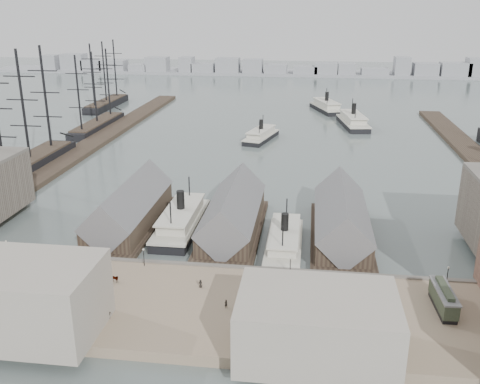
# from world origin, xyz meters

# --- Properties ---
(ground) EXTENTS (900.00, 900.00, 0.00)m
(ground) POSITION_xyz_m (0.00, 0.00, 0.00)
(ground) COLOR #4E5A59
(ground) RESTS_ON ground
(quay) EXTENTS (180.00, 30.00, 2.00)m
(quay) POSITION_xyz_m (0.00, -20.00, 1.00)
(quay) COLOR #7F6C56
(quay) RESTS_ON ground
(seawall) EXTENTS (180.00, 1.20, 2.30)m
(seawall) POSITION_xyz_m (0.00, -5.20, 1.15)
(seawall) COLOR #59544C
(seawall) RESTS_ON ground
(west_wharf) EXTENTS (10.00, 220.00, 1.60)m
(west_wharf) POSITION_xyz_m (-68.00, 100.00, 0.80)
(west_wharf) COLOR #2D231C
(west_wharf) RESTS_ON ground
(east_wharf) EXTENTS (10.00, 180.00, 1.60)m
(east_wharf) POSITION_xyz_m (78.00, 90.00, 0.80)
(east_wharf) COLOR #2D231C
(east_wharf) RESTS_ON ground
(ferry_shed_west) EXTENTS (14.00, 42.00, 12.60)m
(ferry_shed_west) POSITION_xyz_m (-26.00, 16.88, 4.64)
(ferry_shed_west) COLOR #2D231C
(ferry_shed_west) RESTS_ON ground
(ferry_shed_center) EXTENTS (14.00, 42.00, 12.60)m
(ferry_shed_center) POSITION_xyz_m (0.00, 16.88, 4.64)
(ferry_shed_center) COLOR #2D231C
(ferry_shed_center) RESTS_ON ground
(ferry_shed_east) EXTENTS (14.00, 42.00, 12.60)m
(ferry_shed_east) POSITION_xyz_m (26.00, 16.88, 4.64)
(ferry_shed_east) COLOR #2D231C
(ferry_shed_east) RESTS_ON ground
(street_bldg_center) EXTENTS (24.00, 16.00, 10.00)m
(street_bldg_center) POSITION_xyz_m (20.00, -32.00, 7.00)
(street_bldg_center) COLOR gray
(street_bldg_center) RESTS_ON quay
(street_bldg_west) EXTENTS (30.00, 16.00, 12.00)m
(street_bldg_west) POSITION_xyz_m (-30.00, -32.00, 8.00)
(street_bldg_west) COLOR gray
(street_bldg_west) RESTS_ON quay
(lamp_post_far_w) EXTENTS (0.44, 0.44, 3.92)m
(lamp_post_far_w) POSITION_xyz_m (-45.00, -7.00, 4.71)
(lamp_post_far_w) COLOR black
(lamp_post_far_w) RESTS_ON quay
(lamp_post_near_w) EXTENTS (0.44, 0.44, 3.92)m
(lamp_post_near_w) POSITION_xyz_m (-15.00, -7.00, 4.71)
(lamp_post_near_w) COLOR black
(lamp_post_near_w) RESTS_ON quay
(lamp_post_near_e) EXTENTS (0.44, 0.44, 3.92)m
(lamp_post_near_e) POSITION_xyz_m (15.00, -7.00, 4.71)
(lamp_post_near_e) COLOR black
(lamp_post_near_e) RESTS_ON quay
(lamp_post_far_e) EXTENTS (0.44, 0.44, 3.92)m
(lamp_post_far_e) POSITION_xyz_m (45.00, -7.00, 4.71)
(lamp_post_far_e) COLOR black
(lamp_post_far_e) RESTS_ON quay
(far_shore) EXTENTS (500.00, 40.00, 15.72)m
(far_shore) POSITION_xyz_m (-2.07, 334.14, 3.91)
(far_shore) COLOR gray
(far_shore) RESTS_ON ground
(ferry_docked_west) EXTENTS (8.97, 29.90, 10.68)m
(ferry_docked_west) POSITION_xyz_m (-13.00, 17.26, 2.50)
(ferry_docked_west) COLOR black
(ferry_docked_west) RESTS_ON ground
(ferry_docked_east) EXTENTS (7.86, 26.21, 9.36)m
(ferry_docked_east) POSITION_xyz_m (13.00, 8.81, 2.19)
(ferry_docked_east) COLOR black
(ferry_docked_east) RESTS_ON ground
(ferry_open_near) EXTENTS (13.67, 26.52, 9.08)m
(ferry_open_near) POSITION_xyz_m (-2.27, 112.95, 2.13)
(ferry_open_near) COLOR black
(ferry_open_near) RESTS_ON ground
(ferry_open_mid) EXTENTS (14.32, 32.69, 11.29)m
(ferry_open_mid) POSITION_xyz_m (37.17, 144.84, 2.64)
(ferry_open_mid) COLOR black
(ferry_open_mid) RESTS_ON ground
(ferry_open_far) EXTENTS (18.21, 31.24, 10.70)m
(ferry_open_far) POSITION_xyz_m (25.74, 181.37, 2.51)
(ferry_open_far) COLOR black
(ferry_open_far) RESTS_ON ground
(sailing_ship_near) EXTENTS (9.71, 66.86, 39.90)m
(sailing_ship_near) POSITION_xyz_m (-75.79, 52.86, 2.93)
(sailing_ship_near) COLOR black
(sailing_ship_near) RESTS_ON ground
(sailing_ship_mid) EXTENTS (8.29, 47.93, 34.10)m
(sailing_ship_mid) POSITION_xyz_m (-76.99, 122.98, 2.44)
(sailing_ship_mid) COLOR black
(sailing_ship_mid) RESTS_ON ground
(sailing_ship_far) EXTENTS (8.48, 47.13, 34.88)m
(sailing_ship_far) POSITION_xyz_m (-93.26, 176.96, 2.52)
(sailing_ship_far) COLOR black
(sailing_ship_far) RESTS_ON ground
(tram) EXTENTS (3.29, 10.91, 3.84)m
(tram) POSITION_xyz_m (42.29, -16.17, 3.97)
(tram) COLOR black
(tram) RESTS_ON quay
(horse_cart_left) EXTENTS (4.82, 2.32, 1.62)m
(horse_cart_left) POSITION_xyz_m (-37.90, -15.28, 2.82)
(horse_cart_left) COLOR black
(horse_cart_left) RESTS_ON quay
(horse_cart_center) EXTENTS (4.96, 2.01, 1.56)m
(horse_cart_center) POSITION_xyz_m (-19.40, -14.73, 2.80)
(horse_cart_center) COLOR black
(horse_cart_center) RESTS_ON quay
(horse_cart_right) EXTENTS (4.83, 2.83, 1.60)m
(horse_cart_right) POSITION_xyz_m (17.08, -19.67, 2.81)
(horse_cart_right) COLOR black
(horse_cart_right) RESTS_ON quay
(pedestrian_2) EXTENTS (1.15, 0.88, 1.58)m
(pedestrian_2) POSITION_xyz_m (-26.10, -10.46, 2.79)
(pedestrian_2) COLOR black
(pedestrian_2) RESTS_ON quay
(pedestrian_3) EXTENTS (0.99, 0.57, 1.59)m
(pedestrian_3) POSITION_xyz_m (-15.14, -26.78, 2.79)
(pedestrian_3) COLOR black
(pedestrian_3) RESTS_ON quay
(pedestrian_4) EXTENTS (0.87, 0.65, 1.60)m
(pedestrian_4) POSITION_xyz_m (-1.67, -14.24, 2.80)
(pedestrian_4) COLOR black
(pedestrian_4) RESTS_ON quay
(pedestrian_5) EXTENTS (0.76, 0.74, 1.68)m
(pedestrian_5) POSITION_xyz_m (4.28, -20.87, 2.84)
(pedestrian_5) COLOR black
(pedestrian_5) RESTS_ON quay
(pedestrian_6) EXTENTS (0.83, 0.98, 1.77)m
(pedestrian_6) POSITION_xyz_m (14.23, -14.02, 2.89)
(pedestrian_6) COLOR black
(pedestrian_6) RESTS_ON quay
(pedestrian_7) EXTENTS (1.16, 1.14, 1.60)m
(pedestrian_7) POSITION_xyz_m (31.02, -21.93, 2.80)
(pedestrian_7) COLOR black
(pedestrian_7) RESTS_ON quay
(pedestrian_8) EXTENTS (1.05, 0.96, 1.72)m
(pedestrian_8) POSITION_xyz_m (44.21, -10.33, 2.86)
(pedestrian_8) COLOR black
(pedestrian_8) RESTS_ON quay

